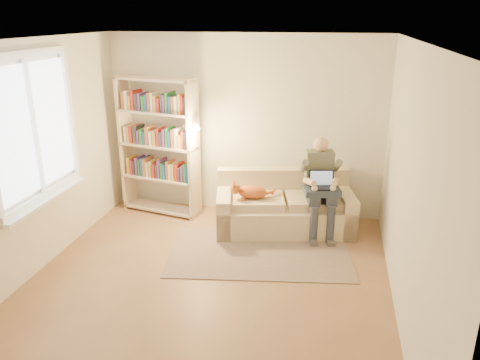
% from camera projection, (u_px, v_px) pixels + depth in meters
% --- Properties ---
extents(floor, '(4.50, 4.50, 0.00)m').
position_uv_depth(floor, '(205.00, 287.00, 5.14)').
color(floor, brown).
rests_on(floor, ground).
extents(ceiling, '(4.00, 4.50, 0.02)m').
position_uv_depth(ceiling, '(198.00, 41.00, 4.26)').
color(ceiling, white).
rests_on(ceiling, wall_back).
extents(wall_left, '(0.02, 4.50, 2.60)m').
position_uv_depth(wall_left, '(25.00, 164.00, 5.08)').
color(wall_left, silver).
rests_on(wall_left, floor).
extents(wall_right, '(0.02, 4.50, 2.60)m').
position_uv_depth(wall_right, '(410.00, 190.00, 4.32)').
color(wall_right, silver).
rests_on(wall_right, floor).
extents(wall_back, '(4.00, 0.02, 2.60)m').
position_uv_depth(wall_back, '(245.00, 126.00, 6.78)').
color(wall_back, silver).
rests_on(wall_back, floor).
extents(wall_front, '(4.00, 0.02, 2.60)m').
position_uv_depth(wall_front, '(91.00, 304.00, 2.62)').
color(wall_front, silver).
rests_on(wall_front, floor).
extents(window, '(0.12, 1.52, 1.69)m').
position_uv_depth(window, '(39.00, 152.00, 5.23)').
color(window, white).
rests_on(window, wall_left).
extents(sofa, '(1.98, 1.20, 0.78)m').
position_uv_depth(sofa, '(284.00, 209.00, 6.47)').
color(sofa, beige).
rests_on(sofa, floor).
extents(person, '(0.47, 0.64, 1.32)m').
position_uv_depth(person, '(320.00, 181.00, 6.18)').
color(person, '#68705A').
rests_on(person, sofa).
extents(cat, '(0.58, 0.29, 0.22)m').
position_uv_depth(cat, '(252.00, 191.00, 6.25)').
color(cat, orange).
rests_on(cat, sofa).
extents(blanket, '(0.52, 0.46, 0.08)m').
position_uv_depth(blanket, '(318.00, 190.00, 6.09)').
color(blanket, '#253241').
rests_on(blanket, person).
extents(laptop, '(0.36, 0.30, 0.28)m').
position_uv_depth(laptop, '(319.00, 183.00, 6.07)').
color(laptop, black).
rests_on(laptop, blanket).
extents(bookshelf, '(1.32, 0.63, 2.02)m').
position_uv_depth(bookshelf, '(159.00, 140.00, 6.74)').
color(bookshelf, beige).
rests_on(bookshelf, floor).
extents(rug, '(2.41, 1.64, 0.01)m').
position_uv_depth(rug, '(260.00, 253.00, 5.87)').
color(rug, gray).
rests_on(rug, floor).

